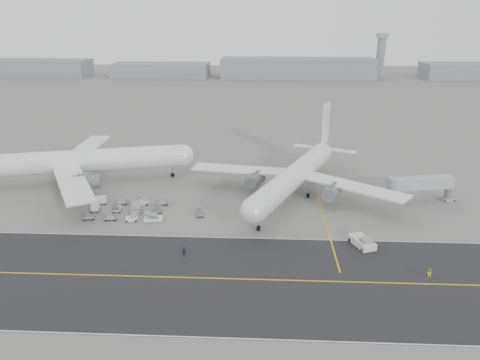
{
  "coord_description": "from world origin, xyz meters",
  "views": [
    {
      "loc": [
        15.89,
        -88.42,
        43.06
      ],
      "look_at": [
        10.84,
        12.0,
        7.6
      ],
      "focal_mm": 35.0,
      "sensor_mm": 36.0,
      "label": 1
    }
  ],
  "objects_px": {
    "pushback_tug": "(363,242)",
    "ground_crew_a": "(184,251)",
    "control_tower": "(381,55)",
    "jet_bridge": "(421,184)",
    "airliner_b": "(296,175)",
    "ground_crew_b": "(429,273)",
    "airliner_a": "(79,161)"
  },
  "relations": [
    {
      "from": "airliner_b",
      "to": "ground_crew_b",
      "type": "height_order",
      "value": "airliner_b"
    },
    {
      "from": "jet_bridge",
      "to": "ground_crew_a",
      "type": "bearing_deg",
      "value": -161.22
    },
    {
      "from": "control_tower",
      "to": "jet_bridge",
      "type": "height_order",
      "value": "control_tower"
    },
    {
      "from": "airliner_b",
      "to": "ground_crew_a",
      "type": "relative_size",
      "value": 29.14
    },
    {
      "from": "control_tower",
      "to": "ground_crew_b",
      "type": "xyz_separation_m",
      "value": [
        -54.93,
        -281.04,
        -15.32
      ]
    },
    {
      "from": "airliner_b",
      "to": "jet_bridge",
      "type": "bearing_deg",
      "value": 18.84
    },
    {
      "from": "control_tower",
      "to": "ground_crew_a",
      "type": "xyz_separation_m",
      "value": [
        -98.67,
        -275.09,
        -15.33
      ]
    },
    {
      "from": "airliner_a",
      "to": "airliner_b",
      "type": "bearing_deg",
      "value": -111.53
    },
    {
      "from": "control_tower",
      "to": "airliner_a",
      "type": "bearing_deg",
      "value": -119.46
    },
    {
      "from": "airliner_b",
      "to": "jet_bridge",
      "type": "height_order",
      "value": "airliner_b"
    },
    {
      "from": "jet_bridge",
      "to": "ground_crew_b",
      "type": "bearing_deg",
      "value": -115.21
    },
    {
      "from": "ground_crew_a",
      "to": "pushback_tug",
      "type": "bearing_deg",
      "value": -4.58
    },
    {
      "from": "airliner_a",
      "to": "jet_bridge",
      "type": "relative_size",
      "value": 3.52
    },
    {
      "from": "airliner_b",
      "to": "ground_crew_a",
      "type": "distance_m",
      "value": 39.88
    },
    {
      "from": "pushback_tug",
      "to": "ground_crew_a",
      "type": "distance_m",
      "value": 34.97
    },
    {
      "from": "airliner_b",
      "to": "ground_crew_a",
      "type": "xyz_separation_m",
      "value": [
        -22.91,
        -32.29,
        -4.71
      ]
    },
    {
      "from": "pushback_tug",
      "to": "control_tower",
      "type": "bearing_deg",
      "value": 55.95
    },
    {
      "from": "ground_crew_b",
      "to": "control_tower",
      "type": "bearing_deg",
      "value": -77.17
    },
    {
      "from": "ground_crew_a",
      "to": "ground_crew_b",
      "type": "relative_size",
      "value": 0.99
    },
    {
      "from": "airliner_b",
      "to": "ground_crew_a",
      "type": "bearing_deg",
      "value": -101.96
    },
    {
      "from": "control_tower",
      "to": "jet_bridge",
      "type": "xyz_separation_m",
      "value": [
        -45.6,
        -245.2,
        -11.76
      ]
    },
    {
      "from": "ground_crew_a",
      "to": "jet_bridge",
      "type": "bearing_deg",
      "value": 15.81
    },
    {
      "from": "airliner_b",
      "to": "pushback_tug",
      "type": "bearing_deg",
      "value": -43.17
    },
    {
      "from": "ground_crew_a",
      "to": "ground_crew_b",
      "type": "height_order",
      "value": "ground_crew_b"
    },
    {
      "from": "airliner_b",
      "to": "pushback_tug",
      "type": "relative_size",
      "value": 6.74
    },
    {
      "from": "jet_bridge",
      "to": "ground_crew_a",
      "type": "xyz_separation_m",
      "value": [
        -53.07,
        -29.89,
        -3.57
      ]
    },
    {
      "from": "control_tower",
      "to": "airliner_b",
      "type": "bearing_deg",
      "value": -107.33
    },
    {
      "from": "control_tower",
      "to": "pushback_tug",
      "type": "bearing_deg",
      "value": -103.38
    },
    {
      "from": "airliner_a",
      "to": "jet_bridge",
      "type": "height_order",
      "value": "airliner_a"
    },
    {
      "from": "jet_bridge",
      "to": "ground_crew_b",
      "type": "distance_m",
      "value": 37.2
    },
    {
      "from": "airliner_b",
      "to": "jet_bridge",
      "type": "xyz_separation_m",
      "value": [
        30.16,
        -2.4,
        -1.14
      ]
    },
    {
      "from": "pushback_tug",
      "to": "jet_bridge",
      "type": "distance_m",
      "value": 30.86
    }
  ]
}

